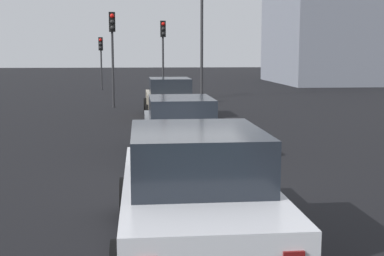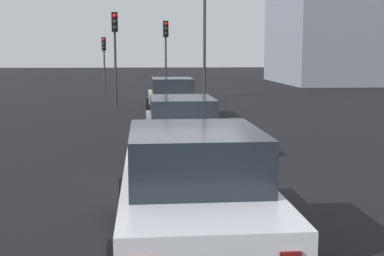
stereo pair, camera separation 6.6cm
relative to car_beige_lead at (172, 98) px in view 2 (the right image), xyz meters
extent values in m
cube|color=black|center=(-10.33, 0.20, -0.86)|extent=(160.00, 160.00, 0.20)
cube|color=tan|center=(0.06, 0.00, -0.16)|extent=(4.76, 1.90, 0.68)
cube|color=#1E232B|center=(-0.17, 0.00, 0.50)|extent=(2.16, 1.63, 0.63)
cylinder|color=black|center=(1.54, -0.87, -0.44)|extent=(0.64, 0.23, 0.64)
cylinder|color=black|center=(1.51, 0.93, -0.44)|extent=(0.64, 0.23, 0.64)
cylinder|color=black|center=(-1.38, -0.93, -0.44)|extent=(0.64, 0.23, 0.64)
cylinder|color=black|center=(-1.42, 0.87, -0.44)|extent=(0.64, 0.23, 0.64)
cube|color=red|center=(-2.30, -0.70, -0.03)|extent=(0.03, 0.20, 0.11)
cube|color=red|center=(-2.33, 0.60, -0.03)|extent=(0.03, 0.20, 0.11)
cube|color=slate|center=(-8.07, 0.11, -0.18)|extent=(4.72, 1.81, 0.63)
cube|color=#1E232B|center=(-8.30, 0.11, 0.44)|extent=(2.14, 1.56, 0.59)
cylinder|color=black|center=(-6.60, -0.73, -0.44)|extent=(0.64, 0.23, 0.64)
cylinder|color=black|center=(-6.62, 1.01, -0.44)|extent=(0.64, 0.23, 0.64)
cylinder|color=black|center=(-9.51, -0.78, -0.44)|extent=(0.64, 0.23, 0.64)
cylinder|color=black|center=(-9.54, 0.96, -0.44)|extent=(0.64, 0.23, 0.64)
cube|color=red|center=(-10.42, -0.55, -0.06)|extent=(0.03, 0.20, 0.11)
cube|color=red|center=(-10.44, 0.70, -0.06)|extent=(0.03, 0.20, 0.11)
cube|color=silver|center=(-14.47, 0.35, -0.14)|extent=(4.55, 1.91, 0.71)
cube|color=#1E232B|center=(-14.70, 0.35, 0.55)|extent=(2.05, 1.66, 0.66)
cylinder|color=black|center=(-13.06, -0.56, -0.44)|extent=(0.64, 0.23, 0.64)
cylinder|color=black|center=(-13.08, 1.29, -0.44)|extent=(0.64, 0.23, 0.64)
cylinder|color=#2D2D30|center=(15.67, 3.96, 0.60)|extent=(0.11, 0.11, 2.71)
cube|color=black|center=(15.61, 3.96, 2.40)|extent=(0.22, 0.29, 0.90)
sphere|color=red|center=(15.50, 3.97, 2.67)|extent=(0.20, 0.20, 0.20)
sphere|color=black|center=(15.50, 3.97, 2.40)|extent=(0.20, 0.20, 0.20)
sphere|color=black|center=(15.50, 3.97, 2.13)|extent=(0.20, 0.20, 0.20)
cylinder|color=#2D2D30|center=(3.77, 2.47, 1.01)|extent=(0.11, 0.11, 3.52)
cube|color=black|center=(3.71, 2.46, 3.22)|extent=(0.24, 0.31, 0.90)
sphere|color=red|center=(3.61, 2.44, 3.49)|extent=(0.20, 0.20, 0.20)
sphere|color=black|center=(3.61, 2.44, 3.22)|extent=(0.20, 0.20, 0.20)
sphere|color=black|center=(3.61, 2.44, 2.95)|extent=(0.20, 0.20, 0.20)
cylinder|color=#2D2D30|center=(8.79, -0.06, 0.96)|extent=(0.11, 0.11, 3.43)
cube|color=black|center=(8.73, -0.06, 3.13)|extent=(0.24, 0.31, 0.90)
sphere|color=red|center=(8.62, -0.08, 3.40)|extent=(0.20, 0.20, 0.20)
sphere|color=black|center=(8.62, -0.08, 3.13)|extent=(0.20, 0.20, 0.20)
sphere|color=black|center=(8.62, -0.08, 2.86)|extent=(0.20, 0.20, 0.20)
cylinder|color=#2D2D30|center=(8.61, -2.24, 2.26)|extent=(0.16, 0.16, 6.03)
cube|color=gray|center=(22.89, -13.80, 3.31)|extent=(12.63, 7.16, 8.14)
camera|label=1|loc=(-21.21, 0.99, 1.84)|focal=49.26mm
camera|label=2|loc=(-21.22, 0.92, 1.84)|focal=49.26mm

